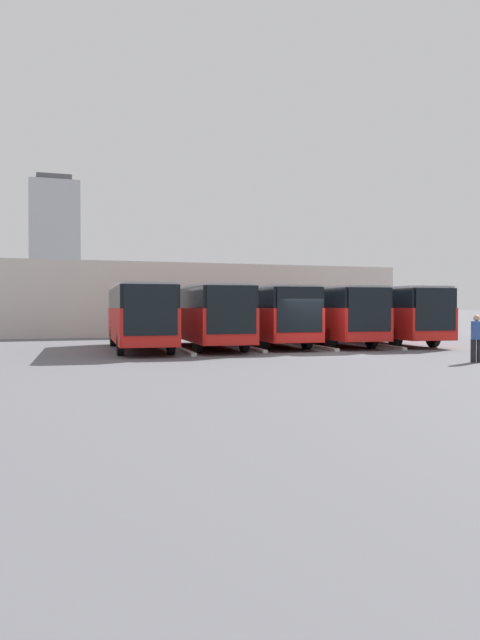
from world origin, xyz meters
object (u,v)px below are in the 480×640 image
bus_2 (266,313)px  bus_3 (207,314)px  pedestrian (476,337)px  bus_4 (139,314)px  bus_0 (385,313)px  bus_1 (327,313)px

bus_2 → bus_3: (3.57, 0.70, 0.00)m
bus_2 → pedestrian: (-3.73, 12.10, -0.80)m
bus_4 → pedestrian: 15.61m
bus_2 → bus_4: (7.14, 0.92, 0.00)m
pedestrian → bus_4: bearing=163.1°
bus_0 → bus_3: same height
bus_4 → bus_0: bearing=-172.9°
bus_0 → bus_2: bearing=1.4°
pedestrian → bus_1: bearing=119.7°
bus_3 → bus_4: 3.58m
bus_1 → bus_4: same height
bus_0 → bus_1: size_ratio=1.00×
bus_0 → bus_2: 7.16m
bus_4 → bus_1: bearing=-170.9°
bus_2 → pedestrian: bearing=112.6°
bus_3 → bus_0: bearing=-173.6°
pedestrian → bus_2: bearing=136.0°
bus_2 → bus_4: same height
bus_0 → bus_2: same height
bus_1 → bus_3: same height
bus_2 → bus_4: 7.20m
bus_1 → bus_2: 3.58m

